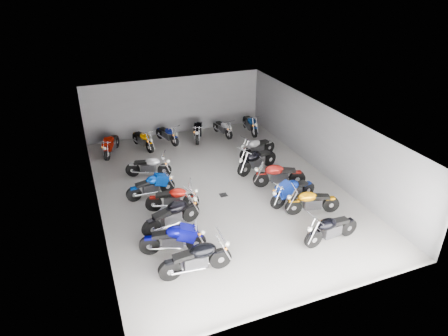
{
  "coord_description": "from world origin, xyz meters",
  "views": [
    {
      "loc": [
        -5.21,
        -13.98,
        8.78
      ],
      "look_at": [
        0.23,
        0.01,
        1.0
      ],
      "focal_mm": 32.0,
      "sensor_mm": 36.0,
      "label": 1
    }
  ],
  "objects": [
    {
      "name": "motorcycle_back_b",
      "position": [
        -2.21,
        5.46,
        0.5
      ],
      "size": [
        0.76,
        2.04,
        0.92
      ],
      "rotation": [
        0.0,
        0.0,
        3.44
      ],
      "color": "black",
      "rests_on": "ground"
    },
    {
      "name": "motorcycle_right_e",
      "position": [
        2.24,
        0.99,
        0.57
      ],
      "size": [
        2.29,
        0.91,
        1.04
      ],
      "rotation": [
        0.0,
        0.0,
        1.9
      ],
      "color": "black",
      "rests_on": "ground"
    },
    {
      "name": "motorcycle_left_a",
      "position": [
        -2.5,
        -4.62,
        0.57
      ],
      "size": [
        2.37,
        0.47,
        1.04
      ],
      "rotation": [
        0.0,
        0.0,
        -1.6
      ],
      "color": "black",
      "rests_on": "ground"
    },
    {
      "name": "ground",
      "position": [
        0.0,
        0.0,
        0.0
      ],
      "size": [
        14.0,
        14.0,
        0.0
      ],
      "primitive_type": "plane",
      "color": "gray",
      "rests_on": "ground"
    },
    {
      "name": "motorcycle_back_c",
      "position": [
        -0.83,
        5.77,
        0.48
      ],
      "size": [
        0.82,
        1.91,
        0.88
      ],
      "rotation": [
        0.0,
        0.0,
        3.5
      ],
      "color": "black",
      "rests_on": "ground"
    },
    {
      "name": "motorcycle_left_b",
      "position": [
        -2.89,
        -3.37,
        0.54
      ],
      "size": [
        2.21,
        0.74,
        0.99
      ],
      "rotation": [
        0.0,
        0.0,
        -1.84
      ],
      "color": "black",
      "rests_on": "ground"
    },
    {
      "name": "motorcycle_left_f",
      "position": [
        -2.55,
        2.29,
        0.5
      ],
      "size": [
        1.99,
        0.93,
        0.92
      ],
      "rotation": [
        0.0,
        0.0,
        -1.96
      ],
      "color": "black",
      "rests_on": "ground"
    },
    {
      "name": "motorcycle_back_e",
      "position": [
        2.33,
        5.6,
        0.46
      ],
      "size": [
        0.52,
        1.89,
        0.84
      ],
      "rotation": [
        0.0,
        0.0,
        3.33
      ],
      "color": "black",
      "rests_on": "ground"
    },
    {
      "name": "wall_back",
      "position": [
        0.0,
        7.0,
        1.6
      ],
      "size": [
        10.0,
        0.1,
        3.2
      ],
      "primitive_type": "cube",
      "color": "slate",
      "rests_on": "ground"
    },
    {
      "name": "motorcycle_back_d",
      "position": [
        0.9,
        5.61,
        0.53
      ],
      "size": [
        1.01,
        2.08,
        0.97
      ],
      "rotation": [
        0.0,
        0.0,
        2.73
      ],
      "color": "black",
      "rests_on": "ground"
    },
    {
      "name": "motorcycle_right_d",
      "position": [
        2.52,
        -0.65,
        0.55
      ],
      "size": [
        2.25,
        0.82,
        1.01
      ],
      "rotation": [
        0.0,
        0.0,
        1.28
      ],
      "color": "black",
      "rests_on": "ground"
    },
    {
      "name": "motorcycle_left_c",
      "position": [
        -2.59,
        -2.02,
        0.57
      ],
      "size": [
        2.31,
        0.81,
        1.04
      ],
      "rotation": [
        0.0,
        0.0,
        -1.29
      ],
      "color": "black",
      "rests_on": "ground"
    },
    {
      "name": "ceiling",
      "position": [
        0.0,
        0.0,
        3.22
      ],
      "size": [
        10.0,
        14.0,
        0.04
      ],
      "primitive_type": "cube",
      "color": "black",
      "rests_on": "wall_back"
    },
    {
      "name": "drain_grate",
      "position": [
        0.0,
        -0.5,
        0.01
      ],
      "size": [
        0.32,
        0.32,
        0.01
      ],
      "primitive_type": "cube",
      "color": "black",
      "rests_on": "ground"
    },
    {
      "name": "wall_left",
      "position": [
        -5.0,
        0.0,
        1.6
      ],
      "size": [
        0.1,
        14.0,
        3.2
      ],
      "primitive_type": "cube",
      "color": "slate",
      "rests_on": "ground"
    },
    {
      "name": "motorcycle_back_a",
      "position": [
        -3.86,
        5.37,
        0.52
      ],
      "size": [
        1.02,
        2.04,
        0.95
      ],
      "rotation": [
        0.0,
        0.0,
        2.72
      ],
      "color": "black",
      "rests_on": "ground"
    },
    {
      "name": "motorcycle_left_e",
      "position": [
        -2.83,
        0.48,
        0.5
      ],
      "size": [
        2.09,
        0.47,
        0.92
      ],
      "rotation": [
        0.0,
        0.0,
        -1.46
      ],
      "color": "black",
      "rests_on": "ground"
    },
    {
      "name": "wall_right",
      "position": [
        5.0,
        0.0,
        1.6
      ],
      "size": [
        0.1,
        14.0,
        3.2
      ],
      "primitive_type": "cube",
      "color": "slate",
      "rests_on": "ground"
    },
    {
      "name": "motorcycle_back_f",
      "position": [
        3.94,
        5.44,
        0.53
      ],
      "size": [
        0.49,
        2.22,
        0.97
      ],
      "rotation": [
        0.0,
        0.0,
        3.04
      ],
      "color": "black",
      "rests_on": "ground"
    },
    {
      "name": "motorcycle_right_a",
      "position": [
        2.36,
        -4.77,
        0.53
      ],
      "size": [
        2.22,
        0.49,
        0.98
      ],
      "rotation": [
        0.0,
        0.0,
        1.66
      ],
      "color": "black",
      "rests_on": "ground"
    },
    {
      "name": "motorcycle_left_d",
      "position": [
        -2.25,
        -0.8,
        0.51
      ],
      "size": [
        2.09,
        0.68,
        0.93
      ],
      "rotation": [
        0.0,
        0.0,
        -1.82
      ],
      "color": "black",
      "rests_on": "ground"
    },
    {
      "name": "motorcycle_right_b",
      "position": [
        2.71,
        -3.0,
        0.52
      ],
      "size": [
        2.13,
        0.67,
        0.95
      ],
      "rotation": [
        0.0,
        0.0,
        1.33
      ],
      "color": "black",
      "rests_on": "ground"
    },
    {
      "name": "motorcycle_right_c",
      "position": [
        2.4,
        -2.06,
        0.54
      ],
      "size": [
        2.25,
        0.66,
        1.0
      ],
      "rotation": [
        0.0,
        0.0,
        1.79
      ],
      "color": "black",
      "rests_on": "ground"
    },
    {
      "name": "motorcycle_right_f",
      "position": [
        2.92,
        2.38,
        0.52
      ],
      "size": [
        2.12,
        0.66,
        0.94
      ],
      "rotation": [
        0.0,
        0.0,
        1.81
      ],
      "color": "black",
      "rests_on": "ground"
    }
  ]
}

